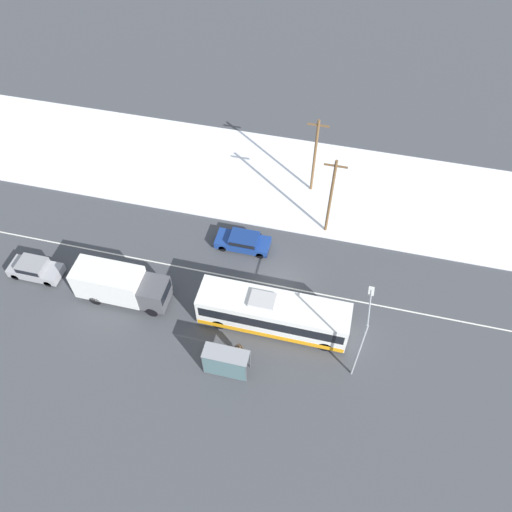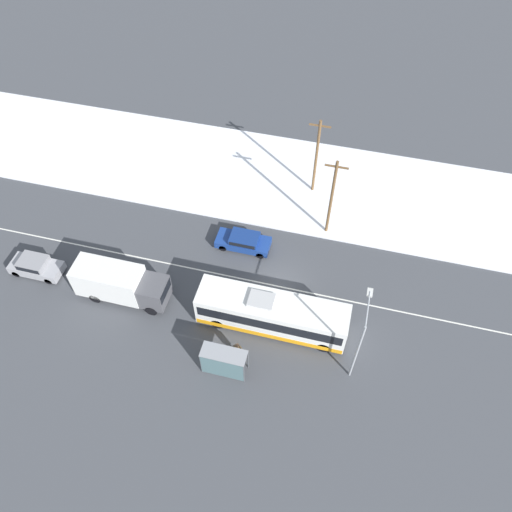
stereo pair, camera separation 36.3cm
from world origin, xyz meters
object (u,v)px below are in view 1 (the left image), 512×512
Objects in this scene: sedan_car at (243,241)px; parked_car_near_truck at (35,268)px; utility_pole_snowlot at (315,156)px; streetlamp at (362,335)px; pedestrian_at_stop at (239,349)px; bus_shelter at (225,362)px; utility_pole_roadside at (331,197)px; box_truck at (120,284)px; city_bus at (273,313)px.

parked_car_near_truck is at bearing 23.24° from sedan_car.
streetlamp is at bearing -70.97° from utility_pole_snowlot.
sedan_car is at bearing 23.24° from parked_car_near_truck.
pedestrian_at_stop is at bearing -96.80° from utility_pole_snowlot.
parked_car_near_truck is at bearing 164.43° from bus_shelter.
utility_pole_roadside reaches higher than bus_shelter.
utility_pole_snowlot reaches higher than pedestrian_at_stop.
parked_car_near_truck is 1.33× the size of bus_shelter.
parked_car_near_truck is 17.74m from pedestrian_at_stop.
streetlamp is (17.74, -1.61, 2.57)m from box_truck.
box_truck is at bearing 155.36° from bus_shelter.
city_bus is at bearing 162.99° from streetlamp.
bus_shelter is 0.40× the size of utility_pole_snowlot.
box_truck is 19.32m from utility_pole_snowlot.
utility_pole_snowlot is (19.56, 14.52, 3.20)m from parked_car_near_truck.
streetlamp is (10.03, -8.56, 3.50)m from sedan_car.
streetlamp is at bearing 139.53° from sedan_car.
bus_shelter is (9.33, -4.28, 0.01)m from box_truck.
utility_pole_snowlot is at bearing -118.48° from sedan_car.
bus_shelter is (-0.59, -1.43, 0.57)m from pedestrian_at_stop.
pedestrian_at_stop is 0.24× the size of utility_pole_snowlot.
city_bus reaches higher than pedestrian_at_stop.
utility_pole_roadside reaches higher than box_truck.
utility_pole_roadside reaches higher than streetlamp.
box_truck is at bearing -128.88° from utility_pole_snowlot.
sedan_car is 13.64m from streetlamp.
sedan_car is 1.44× the size of bus_shelter.
utility_pole_roadside is (2.42, 10.06, 2.53)m from city_bus.
streetlamp is 0.85× the size of utility_pole_snowlot.
sedan_car is (-3.92, 6.69, -0.79)m from city_bus.
bus_shelter is (16.85, -4.69, 0.86)m from parked_car_near_truck.
utility_pole_snowlot is (4.33, 7.98, 3.28)m from sedan_car.
utility_pole_snowlot reaches higher than box_truck.
utility_pole_roadside is (21.58, 9.90, 3.24)m from parked_car_near_truck.
box_truck is 1.71× the size of parked_car_near_truck.
box_truck is (-11.64, -0.26, 0.14)m from city_bus.
bus_shelter is at bearing -98.03° from utility_pole_snowlot.
utility_pole_roadside is (-3.69, 11.92, -0.18)m from streetlamp.
utility_pole_roadside is at bearing 107.18° from streetlamp.
city_bus reaches higher than bus_shelter.
sedan_car is 2.47× the size of pedestrian_at_stop.
streetlamp is 17.49m from utility_pole_snowlot.
utility_pole_snowlot is (-5.70, 16.54, -0.23)m from streetlamp.
sedan_car is 10.06m from pedestrian_at_stop.
utility_pole_snowlot is (2.71, 19.21, 2.33)m from bus_shelter.
utility_pole_snowlot reaches higher than bus_shelter.
parked_car_near_truck is at bearing -155.34° from utility_pole_roadside.
pedestrian_at_stop is at bearing -107.44° from utility_pole_roadside.
box_truck is 0.92× the size of utility_pole_snowlot.
box_truck is at bearing 42.04° from sedan_car.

